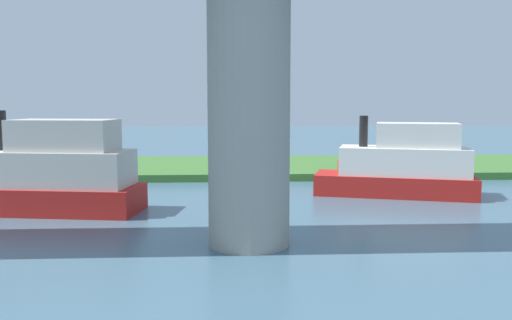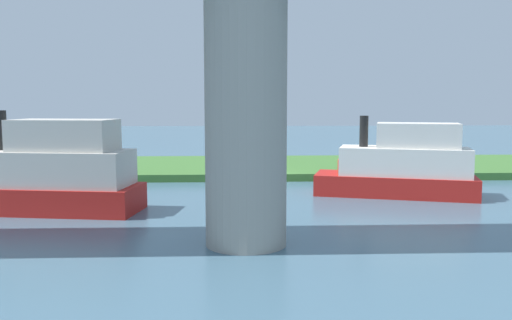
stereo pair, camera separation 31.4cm
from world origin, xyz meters
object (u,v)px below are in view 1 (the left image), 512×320
(riverboat_paddlewheel, at_px, (47,175))
(houseboat_blue, at_px, (36,179))
(skiff_small, at_px, (86,183))
(mooring_post, at_px, (116,167))
(bridge_pylon, at_px, (249,110))
(person_on_bank, at_px, (212,162))
(motorboat_red, at_px, (400,166))

(riverboat_paddlewheel, bearing_deg, houseboat_blue, -66.65)
(skiff_small, bearing_deg, houseboat_blue, -32.01)
(mooring_post, xyz_separation_m, houseboat_blue, (4.38, 2.45, -0.40))
(houseboat_blue, bearing_deg, bridge_pylon, 132.35)
(person_on_bank, distance_m, skiff_small, 8.58)
(person_on_bank, distance_m, mooring_post, 6.34)
(mooring_post, height_order, riverboat_paddlewheel, riverboat_paddlewheel)
(bridge_pylon, relative_size, houseboat_blue, 2.20)
(mooring_post, bearing_deg, houseboat_blue, 29.24)
(person_on_bank, height_order, skiff_small, person_on_bank)
(riverboat_paddlewheel, distance_m, skiff_small, 5.27)
(bridge_pylon, height_order, person_on_bank, bridge_pylon)
(bridge_pylon, xyz_separation_m, person_on_bank, (1.83, -16.30, -3.74))
(skiff_small, bearing_deg, motorboat_red, 174.69)
(riverboat_paddlewheel, bearing_deg, mooring_post, -96.93)
(bridge_pylon, height_order, motorboat_red, bridge_pylon)
(mooring_post, bearing_deg, bridge_pylon, 116.73)
(bridge_pylon, bearing_deg, person_on_bank, -83.58)
(houseboat_blue, bearing_deg, skiff_small, 147.99)
(motorboat_red, height_order, houseboat_blue, motorboat_red)
(person_on_bank, xyz_separation_m, motorboat_red, (-10.70, 6.46, 0.45))
(riverboat_paddlewheel, bearing_deg, bridge_pylon, 145.71)
(houseboat_blue, bearing_deg, person_on_bank, -166.69)
(person_on_bank, relative_size, motorboat_red, 0.15)
(mooring_post, xyz_separation_m, skiff_small, (0.75, 4.73, -0.34))
(mooring_post, bearing_deg, person_on_bank, -179.25)
(skiff_small, bearing_deg, riverboat_paddlewheel, 84.97)
(mooring_post, bearing_deg, skiff_small, 81.03)
(riverboat_paddlewheel, relative_size, skiff_small, 1.99)
(person_on_bank, bearing_deg, riverboat_paddlewheel, 52.78)
(person_on_bank, bearing_deg, motorboat_red, 148.87)
(mooring_post, height_order, skiff_small, skiff_small)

